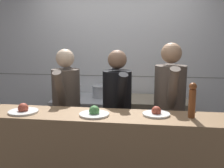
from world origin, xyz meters
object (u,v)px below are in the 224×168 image
at_px(stock_pot, 70,91).
at_px(sauce_pot, 101,91).
at_px(chef_line, 169,110).
at_px(plated_dish_main, 23,110).
at_px(chef_sous, 117,112).
at_px(plated_dish_dessert, 156,113).
at_px(oven_range, 85,127).
at_px(chef_head_cook, 67,109).
at_px(plated_dish_appetiser, 94,113).
at_px(chefs_knife, 167,102).
at_px(mixing_bowl_steel, 165,95).
at_px(pepper_mill, 192,100).

xyz_separation_m(stock_pot, sauce_pot, (0.45, 0.02, 0.01)).
bearing_deg(chef_line, plated_dish_main, -158.93).
xyz_separation_m(stock_pot, chef_line, (1.36, -0.73, -0.03)).
bearing_deg(chef_sous, stock_pot, 117.61).
distance_m(plated_dish_main, chef_sous, 1.04).
bearing_deg(plated_dish_dessert, chef_line, 73.57).
xyz_separation_m(oven_range, plated_dish_main, (-0.25, -1.32, 0.61)).
bearing_deg(plated_dish_dessert, oven_range, 128.66).
bearing_deg(chef_head_cook, sauce_pot, 67.75).
bearing_deg(sauce_pot, chef_head_cook, -111.33).
bearing_deg(plated_dish_appetiser, chefs_knife, 57.72).
distance_m(stock_pot, sauce_pot, 0.45).
relative_size(plated_dish_main, plated_dish_appetiser, 1.01).
height_order(oven_range, chef_head_cook, chef_head_cook).
height_order(sauce_pot, chef_line, chef_line).
xyz_separation_m(plated_dish_appetiser, chef_line, (0.71, 0.62, -0.12)).
height_order(mixing_bowl_steel, pepper_mill, pepper_mill).
relative_size(oven_range, plated_dish_dessert, 3.52).
xyz_separation_m(oven_range, pepper_mill, (1.29, -1.26, 0.75)).
bearing_deg(oven_range, chefs_knife, -8.28).
bearing_deg(pepper_mill, plated_dish_main, -177.74).
bearing_deg(mixing_bowl_steel, chefs_knife, -85.15).
distance_m(plated_dish_main, pepper_mill, 1.55).
bearing_deg(stock_pot, sauce_pot, 3.06).
distance_m(chef_sous, chef_line, 0.58).
bearing_deg(chef_sous, oven_range, 109.54).
relative_size(plated_dish_appetiser, pepper_mill, 0.88).
bearing_deg(chef_sous, pepper_mill, -56.69).
relative_size(plated_dish_dessert, chef_line, 0.15).
height_order(plated_dish_main, plated_dish_appetiser, same).
bearing_deg(plated_dish_main, mixing_bowl_steel, 44.71).
bearing_deg(mixing_bowl_steel, sauce_pot, 179.85).
relative_size(sauce_pot, chefs_knife, 0.72).
height_order(stock_pot, sauce_pot, sauce_pot).
bearing_deg(chef_line, plated_dish_dessert, -109.43).
distance_m(plated_dish_dessert, chef_sous, 0.70).
distance_m(oven_range, stock_pot, 0.57).
bearing_deg(chef_head_cook, stock_pot, 102.60).
bearing_deg(sauce_pot, pepper_mill, -51.25).
bearing_deg(chef_sous, plated_dish_dessert, -70.41).
height_order(sauce_pot, plated_dish_appetiser, plated_dish_appetiser).
xyz_separation_m(oven_range, plated_dish_appetiser, (0.43, -1.32, 0.61)).
xyz_separation_m(sauce_pot, chef_sous, (0.33, -0.75, -0.08)).
distance_m(chefs_knife, chef_head_cook, 1.30).
relative_size(mixing_bowl_steel, plated_dish_main, 0.84).
distance_m(stock_pot, chef_sous, 1.07).
height_order(mixing_bowl_steel, chef_head_cook, chef_head_cook).
relative_size(plated_dish_main, plated_dish_dessert, 1.10).
relative_size(chefs_knife, plated_dish_appetiser, 1.31).
distance_m(chefs_knife, pepper_mill, 1.14).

